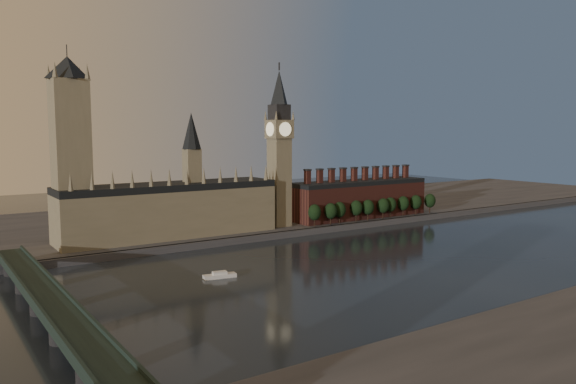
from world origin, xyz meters
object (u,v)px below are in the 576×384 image
victoria_tower (71,146)px  river_boat (220,275)px  big_ben (279,146)px  westminster_bridge (52,308)px

victoria_tower → river_boat: 114.50m
victoria_tower → big_ben: 130.12m
big_ben → westminster_bridge: (-165.00, -112.70, -49.39)m
victoria_tower → westminster_bridge: victoria_tower is taller
victoria_tower → river_boat: bearing=-64.5°
victoria_tower → big_ben: size_ratio=1.01×
westminster_bridge → river_boat: (77.50, 28.55, -6.28)m
big_ben → westminster_bridge: bearing=-145.7°
victoria_tower → big_ben: bearing=-2.2°
big_ben → river_boat: (-87.50, -84.15, -55.67)m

